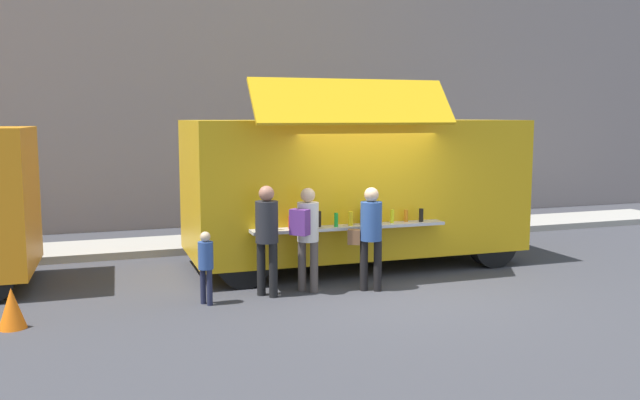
{
  "coord_description": "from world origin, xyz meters",
  "views": [
    {
      "loc": [
        -4.5,
        -9.62,
        2.78
      ],
      "look_at": [
        -0.57,
        1.56,
        1.3
      ],
      "focal_mm": 37.59,
      "sensor_mm": 36.0,
      "label": 1
    }
  ],
  "objects_px": {
    "customer_front_ordering": "(370,230)",
    "trash_bin": "(472,212)",
    "traffic_cone_orange": "(12,308)",
    "food_truck_main": "(354,186)",
    "customer_rear_waiting": "(267,231)",
    "child_near_queue": "(206,261)",
    "customer_mid_with_backpack": "(307,229)"
  },
  "relations": [
    {
      "from": "trash_bin",
      "to": "traffic_cone_orange",
      "type": "bearing_deg",
      "value": -155.47
    },
    {
      "from": "traffic_cone_orange",
      "to": "customer_front_ordering",
      "type": "bearing_deg",
      "value": 2.4
    },
    {
      "from": "traffic_cone_orange",
      "to": "customer_mid_with_backpack",
      "type": "xyz_separation_m",
      "value": [
        4.24,
        0.46,
        0.75
      ]
    },
    {
      "from": "customer_front_ordering",
      "to": "trash_bin",
      "type": "bearing_deg",
      "value": -18.9
    },
    {
      "from": "traffic_cone_orange",
      "to": "customer_mid_with_backpack",
      "type": "relative_size",
      "value": 0.33
    },
    {
      "from": "food_truck_main",
      "to": "customer_front_ordering",
      "type": "bearing_deg",
      "value": -104.17
    },
    {
      "from": "child_near_queue",
      "to": "customer_mid_with_backpack",
      "type": "bearing_deg",
      "value": -24.89
    },
    {
      "from": "customer_front_ordering",
      "to": "traffic_cone_orange",
      "type": "bearing_deg",
      "value": 120.5
    },
    {
      "from": "food_truck_main",
      "to": "customer_rear_waiting",
      "type": "bearing_deg",
      "value": -141.07
    },
    {
      "from": "customer_rear_waiting",
      "to": "traffic_cone_orange",
      "type": "bearing_deg",
      "value": 146.78
    },
    {
      "from": "customer_mid_with_backpack",
      "to": "customer_rear_waiting",
      "type": "bearing_deg",
      "value": 139.38
    },
    {
      "from": "customer_front_ordering",
      "to": "child_near_queue",
      "type": "bearing_deg",
      "value": 116.6
    },
    {
      "from": "traffic_cone_orange",
      "to": "trash_bin",
      "type": "relative_size",
      "value": 0.56
    },
    {
      "from": "customer_front_ordering",
      "to": "food_truck_main",
      "type": "bearing_deg",
      "value": 13.5
    },
    {
      "from": "food_truck_main",
      "to": "customer_front_ordering",
      "type": "distance_m",
      "value": 2.05
    },
    {
      "from": "traffic_cone_orange",
      "to": "child_near_queue",
      "type": "height_order",
      "value": "child_near_queue"
    },
    {
      "from": "food_truck_main",
      "to": "traffic_cone_orange",
      "type": "relative_size",
      "value": 11.15
    },
    {
      "from": "customer_rear_waiting",
      "to": "customer_front_ordering",
      "type": "bearing_deg",
      "value": -47.86
    },
    {
      "from": "customer_mid_with_backpack",
      "to": "food_truck_main",
      "type": "bearing_deg",
      "value": 5.73
    },
    {
      "from": "customer_rear_waiting",
      "to": "child_near_queue",
      "type": "distance_m",
      "value": 1.06
    },
    {
      "from": "traffic_cone_orange",
      "to": "customer_rear_waiting",
      "type": "distance_m",
      "value": 3.69
    },
    {
      "from": "customer_front_ordering",
      "to": "customer_mid_with_backpack",
      "type": "height_order",
      "value": "same"
    },
    {
      "from": "food_truck_main",
      "to": "child_near_queue",
      "type": "xyz_separation_m",
      "value": [
        -3.11,
        -1.85,
        -0.84
      ]
    },
    {
      "from": "food_truck_main",
      "to": "customer_front_ordering",
      "type": "relative_size",
      "value": 3.67
    },
    {
      "from": "food_truck_main",
      "to": "traffic_cone_orange",
      "type": "bearing_deg",
      "value": -159.08
    },
    {
      "from": "food_truck_main",
      "to": "trash_bin",
      "type": "distance_m",
      "value": 4.77
    },
    {
      "from": "traffic_cone_orange",
      "to": "customer_mid_with_backpack",
      "type": "height_order",
      "value": "customer_mid_with_backpack"
    },
    {
      "from": "customer_front_ordering",
      "to": "customer_rear_waiting",
      "type": "xyz_separation_m",
      "value": [
        -1.64,
        0.22,
        0.04
      ]
    },
    {
      "from": "trash_bin",
      "to": "customer_rear_waiting",
      "type": "bearing_deg",
      "value": -146.97
    },
    {
      "from": "child_near_queue",
      "to": "customer_front_ordering",
      "type": "bearing_deg",
      "value": -32.57
    },
    {
      "from": "customer_mid_with_backpack",
      "to": "customer_rear_waiting",
      "type": "relative_size",
      "value": 0.96
    },
    {
      "from": "traffic_cone_orange",
      "to": "trash_bin",
      "type": "height_order",
      "value": "trash_bin"
    }
  ]
}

